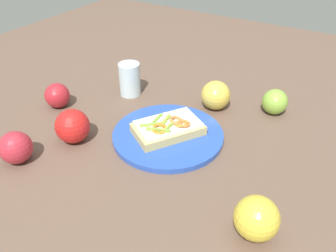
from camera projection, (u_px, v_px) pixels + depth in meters
name	position (u px, v px, depth m)	size (l,w,h in m)	color
ground_plane	(168.00, 137.00, 0.85)	(2.00, 2.00, 0.00)	brown
plate	(168.00, 135.00, 0.85)	(0.27, 0.27, 0.01)	#284CB3
sandwich	(168.00, 128.00, 0.83)	(0.19, 0.17, 0.04)	tan
apple_0	(256.00, 218.00, 0.59)	(0.08, 0.08, 0.08)	gold
apple_1	(72.00, 126.00, 0.82)	(0.08, 0.08, 0.08)	red
apple_2	(16.00, 147.00, 0.76)	(0.07, 0.07, 0.07)	#AB2632
apple_3	(275.00, 102.00, 0.93)	(0.07, 0.07, 0.07)	#7EA83A
apple_4	(57.00, 95.00, 0.96)	(0.07, 0.07, 0.07)	#A82029
apple_5	(216.00, 95.00, 0.95)	(0.08, 0.08, 0.08)	gold
drinking_glass	(130.00, 79.00, 1.01)	(0.06, 0.06, 0.10)	silver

